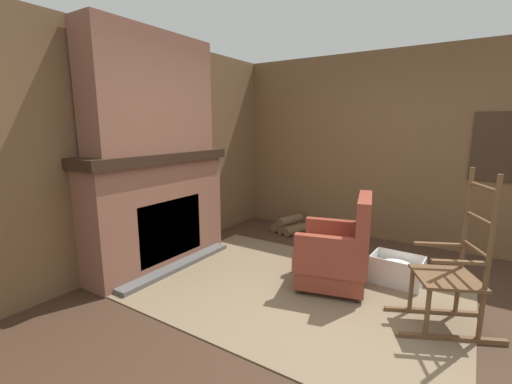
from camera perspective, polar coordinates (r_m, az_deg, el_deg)
The scene contains 12 objects.
ground_plane at distance 3.20m, azimuth 12.75°, elevation -19.60°, with size 14.00×14.00×0.00m, color #3D281C.
wood_panel_wall_left at distance 4.20m, azimuth -18.62°, elevation 6.23°, with size 0.06×5.30×2.61m.
wood_panel_wall_back at distance 5.07m, azimuth 23.16°, elevation 6.68°, with size 5.30×0.09×2.61m.
fireplace_hearth at distance 4.11m, azimuth -15.85°, elevation -2.92°, with size 0.63×1.85×1.32m.
chimney_breast at distance 4.02m, azimuth -16.98°, elevation 15.40°, with size 0.37×1.54×1.27m.
area_rug at distance 3.55m, azimuth 6.43°, elevation -15.99°, with size 3.06×2.19×0.01m.
armchair at distance 3.57m, azimuth 13.41°, elevation -10.06°, with size 0.83×0.83×0.95m.
rocking_chair at distance 3.19m, azimuth 29.84°, elevation -12.37°, with size 0.91×0.73×1.29m.
firewood_stack at distance 5.31m, azimuth 5.67°, elevation -5.62°, with size 0.52×0.55×0.25m.
laundry_basket at distance 3.91m, azimuth 22.44°, elevation -11.91°, with size 0.51×0.37×0.30m.
oil_lamp_vase at distance 3.82m, azimuth -20.99°, elevation 7.33°, with size 0.10×0.10×0.28m.
storage_case at distance 4.22m, azimuth -14.14°, elevation 7.65°, with size 0.17×0.22×0.15m.
Camera 1 is at (0.89, -2.61, 1.62)m, focal length 24.00 mm.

